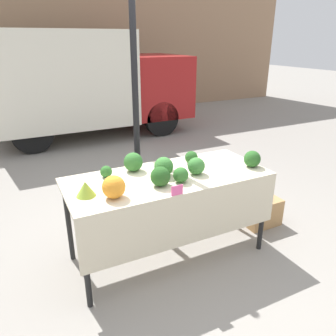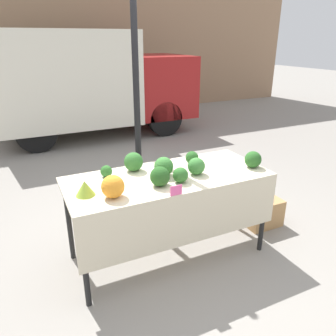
{
  "view_description": "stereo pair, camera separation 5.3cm",
  "coord_description": "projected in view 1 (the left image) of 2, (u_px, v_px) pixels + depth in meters",
  "views": [
    {
      "loc": [
        -1.3,
        -2.61,
        2.14
      ],
      "look_at": [
        0.0,
        0.0,
        0.98
      ],
      "focal_mm": 35.0,
      "sensor_mm": 36.0,
      "label": 1
    },
    {
      "loc": [
        -1.25,
        -2.63,
        2.14
      ],
      "look_at": [
        0.0,
        0.0,
        0.98
      ],
      "focal_mm": 35.0,
      "sensor_mm": 36.0,
      "label": 2
    }
  ],
  "objects": [
    {
      "name": "parked_truck",
      "position": [
        85.0,
        81.0,
        7.41
      ],
      "size": [
        4.32,
        2.14,
        2.31
      ],
      "color": "silver",
      "rests_on": "ground_plane"
    },
    {
      "name": "romanesco_head",
      "position": [
        86.0,
        189.0,
        2.73
      ],
      "size": [
        0.17,
        0.17,
        0.13
      ],
      "color": "#93B238",
      "rests_on": "market_table"
    },
    {
      "name": "market_table",
      "position": [
        171.0,
        189.0,
        3.15
      ],
      "size": [
        1.97,
        0.84,
        0.9
      ],
      "color": "beige",
      "rests_on": "ground_plane"
    },
    {
      "name": "broccoli_head_7",
      "position": [
        133.0,
        162.0,
        3.24
      ],
      "size": [
        0.19,
        0.19,
        0.19
      ],
      "color": "#336B2D",
      "rests_on": "market_table"
    },
    {
      "name": "broccoli_head_6",
      "position": [
        191.0,
        157.0,
        3.44
      ],
      "size": [
        0.14,
        0.14,
        0.14
      ],
      "color": "#285B23",
      "rests_on": "market_table"
    },
    {
      "name": "broccoli_head_2",
      "position": [
        181.0,
        175.0,
        3.0
      ],
      "size": [
        0.14,
        0.14,
        0.14
      ],
      "color": "#2D6628",
      "rests_on": "market_table"
    },
    {
      "name": "ground_plane",
      "position": [
        168.0,
        253.0,
        3.49
      ],
      "size": [
        40.0,
        40.0,
        0.0
      ],
      "primitive_type": "plane",
      "color": "gray"
    },
    {
      "name": "broccoli_head_1",
      "position": [
        106.0,
        172.0,
        3.11
      ],
      "size": [
        0.11,
        0.11,
        0.11
      ],
      "color": "#2D6628",
      "rests_on": "market_table"
    },
    {
      "name": "broccoli_head_4",
      "position": [
        252.0,
        159.0,
        3.35
      ],
      "size": [
        0.17,
        0.17,
        0.17
      ],
      "color": "#285B23",
      "rests_on": "market_table"
    },
    {
      "name": "tent_pole",
      "position": [
        136.0,
        116.0,
        3.64
      ],
      "size": [
        0.07,
        0.07,
        2.67
      ],
      "color": "black",
      "rests_on": "ground_plane"
    },
    {
      "name": "produce_crate",
      "position": [
        260.0,
        211.0,
        4.01
      ],
      "size": [
        0.43,
        0.33,
        0.33
      ],
      "color": "tan",
      "rests_on": "ground_plane"
    },
    {
      "name": "building_facade",
      "position": [
        42.0,
        13.0,
        8.85
      ],
      "size": [
        16.0,
        0.6,
        5.56
      ],
      "color": "#9E7A5B",
      "rests_on": "ground_plane"
    },
    {
      "name": "broccoli_head_5",
      "position": [
        164.0,
        167.0,
        3.13
      ],
      "size": [
        0.19,
        0.19,
        0.19
      ],
      "color": "#387533",
      "rests_on": "market_table"
    },
    {
      "name": "broccoli_head_3",
      "position": [
        196.0,
        166.0,
        3.17
      ],
      "size": [
        0.17,
        0.17,
        0.17
      ],
      "color": "#387533",
      "rests_on": "market_table"
    },
    {
      "name": "broccoli_head_0",
      "position": [
        160.0,
        176.0,
        2.91
      ],
      "size": [
        0.18,
        0.18,
        0.18
      ],
      "color": "#23511E",
      "rests_on": "market_table"
    },
    {
      "name": "orange_cauliflower",
      "position": [
        114.0,
        187.0,
        2.69
      ],
      "size": [
        0.19,
        0.19,
        0.19
      ],
      "color": "orange",
      "rests_on": "market_table"
    },
    {
      "name": "price_sign",
      "position": [
        177.0,
        190.0,
        2.76
      ],
      "size": [
        0.11,
        0.01,
        0.09
      ],
      "color": "#F45B9E",
      "rests_on": "market_table"
    }
  ]
}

